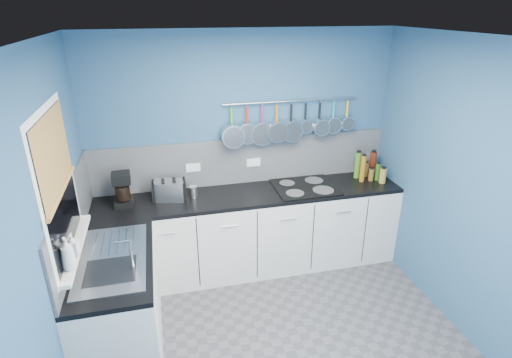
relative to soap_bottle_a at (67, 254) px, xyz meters
name	(u,v)px	position (x,y,z in m)	size (l,w,h in m)	color
floor	(282,346)	(1.53, 0.00, -1.18)	(3.20, 3.00, 0.02)	#47474C
ceiling	(293,38)	(1.53, 0.00, 1.34)	(3.20, 3.00, 0.02)	white
wall_back	(244,152)	(1.53, 1.51, 0.08)	(3.20, 0.02, 2.50)	#295074
wall_left	(52,245)	(-0.08, 0.00, 0.08)	(0.02, 3.00, 2.50)	#295074
wall_right	(472,195)	(3.14, 0.00, 0.08)	(0.02, 3.00, 2.50)	#295074
backsplash_back	(244,161)	(1.53, 1.49, -0.02)	(3.20, 0.02, 0.50)	gray
backsplash_left	(73,216)	(-0.06, 0.60, -0.02)	(0.02, 1.80, 0.50)	gray
cabinet_run_back	(251,232)	(1.53, 1.20, -0.74)	(3.20, 0.60, 0.86)	silver
worktop_back	(250,195)	(1.53, 1.20, -0.29)	(3.20, 0.60, 0.04)	black
cabinet_run_left	(120,307)	(0.23, 0.30, -0.74)	(0.60, 1.20, 0.86)	silver
worktop_left	(113,260)	(0.23, 0.30, -0.29)	(0.60, 1.20, 0.04)	black
window_frame	(58,185)	(-0.05, 0.30, 0.38)	(0.01, 1.00, 1.10)	white
window_glass	(59,184)	(-0.04, 0.30, 0.38)	(0.01, 0.90, 1.00)	black
bamboo_blind	(54,154)	(-0.03, 0.30, 0.61)	(0.01, 0.90, 0.55)	tan
window_sill	(75,247)	(-0.02, 0.30, -0.13)	(0.10, 0.98, 0.03)	white
sink_unit	(112,258)	(0.23, 0.30, -0.27)	(0.50, 0.95, 0.01)	silver
mixer_tap	(131,254)	(0.39, 0.12, -0.14)	(0.12, 0.08, 0.26)	silver
socket_left	(193,168)	(0.98, 1.47, -0.04)	(0.15, 0.01, 0.09)	white
socket_right	(254,162)	(1.63, 1.47, -0.04)	(0.15, 0.01, 0.09)	white
pot_rail	(292,101)	(2.03, 1.45, 0.61)	(0.02, 0.02, 1.45)	silver
soap_bottle_a	(67,254)	(0.00, 0.00, 0.00)	(0.09, 0.09, 0.24)	white
soap_bottle_b	(72,245)	(0.00, 0.17, -0.03)	(0.08, 0.08, 0.17)	white
paper_towel	(124,191)	(0.28, 1.27, -0.14)	(0.11, 0.11, 0.25)	white
coffee_maker	(122,190)	(0.27, 1.23, -0.11)	(0.18, 0.20, 0.32)	black
toaster	(169,190)	(0.71, 1.25, -0.17)	(0.31, 0.17, 0.20)	silver
canister	(193,192)	(0.95, 1.24, -0.21)	(0.08, 0.08, 0.12)	silver
hob	(305,187)	(2.13, 1.20, -0.26)	(0.65, 0.57, 0.01)	black
pan_0	(232,126)	(1.40, 1.44, 0.39)	(0.24, 0.13, 0.43)	silver
pan_1	(247,124)	(1.55, 1.44, 0.40)	(0.23, 0.07, 0.42)	silver
pan_2	(262,124)	(1.71, 1.44, 0.39)	(0.26, 0.08, 0.45)	silver
pan_3	(277,122)	(1.87, 1.44, 0.40)	(0.23, 0.10, 0.42)	silver
pan_4	(291,122)	(2.03, 1.44, 0.40)	(0.24, 0.09, 0.43)	silver
pan_5	(306,117)	(2.19, 1.44, 0.44)	(0.16, 0.09, 0.35)	silver
pan_6	(319,117)	(2.35, 1.44, 0.42)	(0.18, 0.12, 0.37)	silver
pan_7	(333,116)	(2.51, 1.44, 0.42)	(0.18, 0.07, 0.37)	silver
pan_8	(347,114)	(2.67, 1.44, 0.44)	(0.16, 0.08, 0.35)	silver
condiment_0	(373,164)	(2.99, 1.34, -0.13)	(0.07, 0.07, 0.28)	#4C190C
condiment_1	(366,169)	(2.91, 1.34, -0.19)	(0.05, 0.05, 0.16)	brown
condiment_2	(357,165)	(2.79, 1.32, -0.12)	(0.06, 0.06, 0.30)	#3F721E
condiment_3	(378,172)	(2.98, 1.20, -0.17)	(0.05, 0.05, 0.19)	#265919
condiment_4	(371,175)	(2.91, 1.21, -0.20)	(0.06, 0.06, 0.14)	brown
condiment_5	(363,169)	(2.79, 1.21, -0.12)	(0.06, 0.06, 0.30)	#8C5914
condiment_6	(383,176)	(3.00, 1.12, -0.19)	(0.07, 0.07, 0.17)	olive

